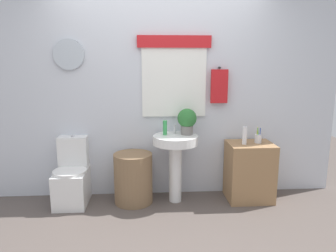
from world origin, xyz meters
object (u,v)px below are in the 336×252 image
potted_plant (187,120)px  lotion_bottle (245,136)px  laundry_hamper (133,178)px  toothbrush_cup (258,138)px  toilet (72,178)px  pedestal_sink (175,152)px  wooden_cabinet (249,171)px  soap_bottle (165,128)px

potted_plant → lotion_bottle: 0.69m
laundry_hamper → lotion_bottle: lotion_bottle is taller
potted_plant → toothbrush_cup: 0.88m
toilet → pedestal_sink: size_ratio=0.98×
toilet → laundry_hamper: (0.72, -0.04, -0.00)m
pedestal_sink → toilet: bearing=178.3°
wooden_cabinet → lotion_bottle: bearing=-156.6°
toilet → laundry_hamper: 0.72m
laundry_hamper → potted_plant: potted_plant is taller
potted_plant → toothbrush_cup: (0.85, -0.04, -0.23)m
toilet → wooden_cabinet: size_ratio=1.13×
soap_bottle → toothbrush_cup: size_ratio=0.92×
laundry_hamper → wooden_cabinet: (1.40, 0.00, 0.05)m
toilet → potted_plant: 1.52m
soap_bottle → toothbrush_cup: soap_bottle is taller
toilet → potted_plant: bearing=1.0°
soap_bottle → laundry_hamper: bearing=-172.5°
lotion_bottle → potted_plant: bearing=171.4°
laundry_hamper → wooden_cabinet: wooden_cabinet is taller
toothbrush_cup → laundry_hamper: bearing=-179.2°
toilet → pedestal_sink: 1.26m
wooden_cabinet → lotion_bottle: (-0.09, -0.04, 0.45)m
toilet → lotion_bottle: size_ratio=3.79×
lotion_bottle → toothbrush_cup: size_ratio=1.13×
soap_bottle → pedestal_sink: bearing=-22.6°
wooden_cabinet → lotion_bottle: 0.47m
wooden_cabinet → potted_plant: bearing=175.5°
pedestal_sink → wooden_cabinet: 0.93m
toilet → wooden_cabinet: (2.11, -0.04, 0.05)m
laundry_hamper → lotion_bottle: size_ratio=2.85×
toilet → wooden_cabinet: toilet is taller
toilet → toothbrush_cup: toothbrush_cup is taller
wooden_cabinet → soap_bottle: (-1.02, 0.05, 0.54)m
soap_bottle → wooden_cabinet: bearing=-2.8°
pedestal_sink → potted_plant: (0.14, 0.06, 0.37)m
pedestal_sink → soap_bottle: size_ratio=4.71×
potted_plant → toothbrush_cup: size_ratio=1.66×
laundry_hamper → wooden_cabinet: 1.40m
laundry_hamper → toothbrush_cup: toothbrush_cup is taller
laundry_hamper → pedestal_sink: bearing=0.0°
toilet → pedestal_sink: pedestal_sink is taller
potted_plant → lotion_bottle: bearing=-8.6°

